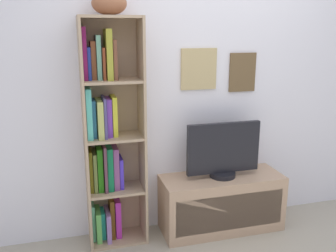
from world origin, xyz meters
TOP-DOWN VIEW (x-y plane):
  - back_wall at (0.00, 1.13)m, footprint 4.80×0.08m
  - bookshelf at (-0.76, 0.99)m, footprint 0.46×0.28m
  - football at (-0.71, 0.96)m, footprint 0.26×0.17m
  - tv_stand at (0.19, 0.90)m, footprint 1.05×0.39m
  - television at (0.19, 0.90)m, footprint 0.64×0.22m

SIDE VIEW (x-z plane):
  - tv_stand at x=0.19m, z-range 0.00..0.49m
  - television at x=0.19m, z-range 0.48..0.95m
  - bookshelf at x=-0.76m, z-range -0.03..1.77m
  - back_wall at x=0.00m, z-range 0.00..2.50m
  - football at x=-0.71m, z-range 1.80..1.96m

